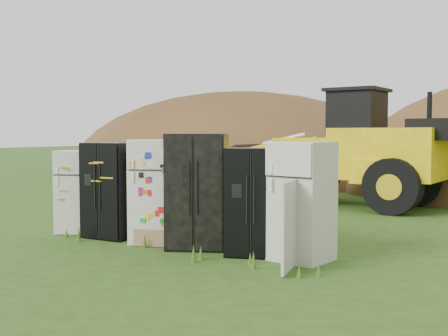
# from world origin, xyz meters

# --- Properties ---
(ground) EXTENTS (120.00, 120.00, 0.00)m
(ground) POSITION_xyz_m (0.00, 0.00, 0.00)
(ground) COLOR #2A4913
(ground) RESTS_ON ground
(fridge_leftmost) EXTENTS (0.94, 0.92, 1.62)m
(fridge_leftmost) POSITION_xyz_m (-2.51, -0.00, 0.81)
(fridge_leftmost) COLOR beige
(fridge_leftmost) RESTS_ON ground
(fridge_black_side) EXTENTS (0.96, 0.77, 1.78)m
(fridge_black_side) POSITION_xyz_m (-1.57, -0.04, 0.89)
(fridge_black_side) COLOR black
(fridge_black_side) RESTS_ON ground
(fridge_sticker) EXTENTS (1.05, 1.01, 1.85)m
(fridge_sticker) POSITION_xyz_m (-0.53, -0.04, 0.92)
(fridge_sticker) COLOR silver
(fridge_sticker) RESTS_ON ground
(fridge_dark_mid) EXTENTS (1.25, 1.16, 1.95)m
(fridge_dark_mid) POSITION_xyz_m (0.35, -0.03, 0.98)
(fridge_dark_mid) COLOR black
(fridge_dark_mid) RESTS_ON ground
(fridge_black_right) EXTENTS (1.05, 0.97, 1.72)m
(fridge_black_right) POSITION_xyz_m (1.44, -0.02, 0.86)
(fridge_black_right) COLOR black
(fridge_black_right) RESTS_ON ground
(fridge_open_door) EXTENTS (0.93, 0.88, 1.83)m
(fridge_open_door) POSITION_xyz_m (2.25, 0.02, 0.91)
(fridge_open_door) COLOR beige
(fridge_open_door) RESTS_ON ground
(wheel_loader) EXTENTS (6.67, 3.05, 3.15)m
(wheel_loader) POSITION_xyz_m (0.16, 6.83, 1.58)
(wheel_loader) COLOR yellow
(wheel_loader) RESTS_ON ground
(dirt_mound_left) EXTENTS (16.47, 12.35, 7.61)m
(dirt_mound_left) POSITION_xyz_m (-6.82, 13.82, 0.00)
(dirt_mound_left) COLOR #473216
(dirt_mound_left) RESTS_ON ground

